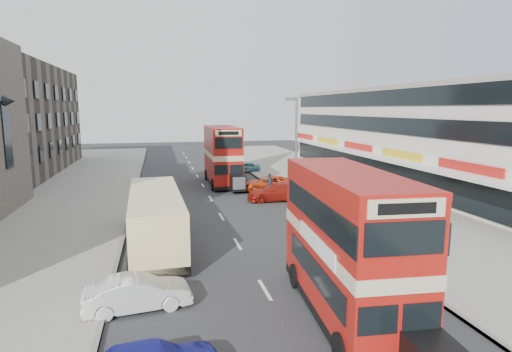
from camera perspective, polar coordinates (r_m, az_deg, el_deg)
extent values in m
plane|color=#28282B|center=(15.93, 3.07, -18.04)|extent=(160.00, 160.00, 0.00)
cube|color=#28282B|center=(34.61, -6.18, -3.04)|extent=(12.00, 90.00, 0.01)
cube|color=gray|center=(37.90, 12.15, -2.02)|extent=(12.00, 90.00, 0.15)
cube|color=gray|center=(35.28, -25.94, -3.57)|extent=(12.00, 90.00, 0.15)
cube|color=gray|center=(34.43, -16.32, -3.31)|extent=(0.20, 90.00, 0.16)
cube|color=gray|center=(35.82, 3.56, -2.47)|extent=(0.20, 90.00, 0.16)
cube|color=beige|center=(43.02, 20.92, 4.84)|extent=(8.00, 46.00, 9.00)
cube|color=black|center=(41.20, 16.01, 0.87)|extent=(0.10, 44.00, 2.40)
cube|color=gray|center=(42.97, 21.28, 10.97)|extent=(8.20, 46.20, 0.40)
cube|color=white|center=(40.62, 15.05, 2.79)|extent=(1.80, 44.00, 0.20)
cylinder|color=slate|center=(33.49, 5.43, 3.49)|extent=(0.16, 0.16, 8.00)
cube|color=slate|center=(33.21, 4.87, 10.36)|extent=(1.00, 0.20, 0.25)
cube|color=black|center=(16.04, 11.86, -16.66)|extent=(3.08, 8.04, 0.34)
cube|color=#99140D|center=(15.57, 12.01, -12.75)|extent=(3.06, 8.04, 2.16)
cube|color=beige|center=(15.16, 12.16, -8.43)|extent=(3.11, 8.08, 0.44)
cube|color=#99140D|center=(14.85, 12.31, -4.08)|extent=(3.06, 8.04, 2.07)
cube|color=#99140D|center=(14.64, 12.46, 0.16)|extent=(3.08, 8.06, 0.25)
cube|color=black|center=(41.03, -4.56, -0.58)|extent=(2.76, 8.48, 0.37)
cube|color=#99140D|center=(40.84, -4.58, 1.18)|extent=(2.74, 8.48, 2.32)
cube|color=beige|center=(40.68, -4.61, 3.02)|extent=(2.78, 8.52, 0.48)
cube|color=#99140D|center=(40.56, -4.63, 4.80)|extent=(2.74, 8.48, 2.22)
cube|color=#99140D|center=(40.49, -4.65, 6.48)|extent=(2.76, 8.50, 0.26)
cube|color=black|center=(36.30, -2.48, -0.90)|extent=(1.29, 1.28, 1.37)
cube|color=black|center=(23.39, -13.33, -8.19)|extent=(2.91, 10.28, 0.41)
cube|color=beige|center=(23.07, -13.44, -5.40)|extent=(2.89, 10.28, 2.65)
imported|color=white|center=(16.46, -15.73, -15.02)|extent=(3.98, 1.81, 1.27)
imported|color=maroon|center=(33.54, 2.93, -2.17)|extent=(4.97, 2.27, 1.41)
imported|color=red|center=(37.50, 1.59, -1.02)|extent=(4.82, 2.32, 1.32)
imported|color=teal|center=(48.18, -1.55, 1.18)|extent=(3.62, 1.66, 1.20)
imported|color=gray|center=(30.73, 8.74, -2.70)|extent=(0.73, 0.57, 1.75)
imported|color=gray|center=(34.92, 1.91, -2.10)|extent=(0.82, 1.85, 0.94)
imported|color=black|center=(34.79, 1.91, -0.99)|extent=(0.63, 0.45, 1.62)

